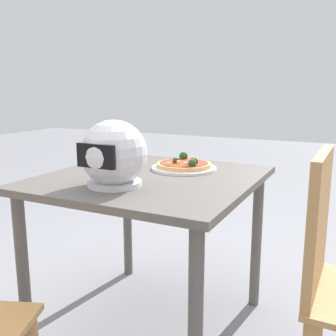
# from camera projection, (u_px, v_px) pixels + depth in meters

# --- Properties ---
(ground_plane) EXTENTS (14.00, 14.00, 0.00)m
(ground_plane) POSITION_uv_depth(u_px,v_px,m) (152.00, 324.00, 1.83)
(ground_plane) COLOR gray
(dining_table) EXTENTS (0.88, 0.91, 0.72)m
(dining_table) POSITION_uv_depth(u_px,v_px,m) (151.00, 197.00, 1.71)
(dining_table) COLOR #5B5651
(dining_table) RESTS_ON ground
(pizza_plate) EXTENTS (0.30, 0.30, 0.01)m
(pizza_plate) POSITION_uv_depth(u_px,v_px,m) (184.00, 168.00, 1.82)
(pizza_plate) COLOR white
(pizza_plate) RESTS_ON dining_table
(pizza) EXTENTS (0.26, 0.26, 0.05)m
(pizza) POSITION_uv_depth(u_px,v_px,m) (184.00, 164.00, 1.82)
(pizza) COLOR tan
(pizza) RESTS_ON pizza_plate
(motorcycle_helmet) EXTENTS (0.26, 0.26, 0.26)m
(motorcycle_helmet) POSITION_uv_depth(u_px,v_px,m) (114.00, 155.00, 1.49)
(motorcycle_helmet) COLOR silver
(motorcycle_helmet) RESTS_ON dining_table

